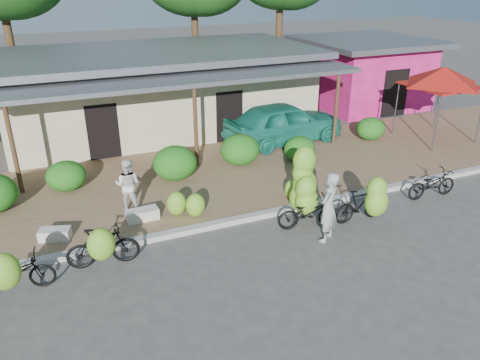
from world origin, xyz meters
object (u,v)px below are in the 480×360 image
at_px(red_canopy, 443,76).
at_px(sack_far, 55,234).
at_px(vendor, 328,207).
at_px(bystander, 128,185).
at_px(bike_center, 306,195).
at_px(bike_right, 366,202).
at_px(sack_near, 142,215).
at_px(bike_far_right, 432,184).
at_px(teal_van, 284,122).
at_px(bike_far_left, 12,273).
at_px(bike_left, 102,246).

distance_m(red_canopy, sack_far, 14.84).
xyz_separation_m(vendor, bystander, (-4.29, 3.46, -0.06)).
xyz_separation_m(bike_center, bike_right, (1.41, -0.76, -0.16)).
xyz_separation_m(red_canopy, sack_far, (-14.49, -2.21, -2.35)).
distance_m(red_canopy, vendor, 9.58).
distance_m(bike_right, sack_near, 6.01).
relative_size(bike_far_right, vendor, 0.91).
bearing_deg(sack_near, bystander, 103.73).
distance_m(red_canopy, bike_center, 9.18).
relative_size(bike_center, bike_right, 1.33).
distance_m(red_canopy, sack_near, 12.64).
xyz_separation_m(red_canopy, bike_far_right, (-3.88, -3.93, -2.17)).
distance_m(bike_right, bike_far_right, 2.96).
height_order(red_canopy, sack_far, red_canopy).
relative_size(red_canopy, bike_far_right, 2.07).
bearing_deg(vendor, teal_van, -145.58).
bearing_deg(bike_center, bike_far_left, 104.24).
bearing_deg(red_canopy, teal_van, 161.37).
relative_size(vendor, bystander, 1.23).
xyz_separation_m(red_canopy, bystander, (-12.43, -1.31, -1.74)).
height_order(bystander, teal_van, teal_van).
xyz_separation_m(red_canopy, sack_near, (-12.24, -2.08, -2.34)).
relative_size(red_canopy, vendor, 1.89).
bearing_deg(bystander, bike_far_left, 70.62).
bearing_deg(bystander, bike_left, 94.49).
bearing_deg(bystander, sack_far, 51.50).
relative_size(bike_far_left, teal_van, 0.36).
relative_size(red_canopy, bike_right, 2.21).
relative_size(bike_left, bike_far_right, 1.01).
height_order(bike_far_left, sack_far, bike_far_left).
height_order(sack_near, vendor, vendor).
xyz_separation_m(sack_far, teal_van, (8.71, 4.16, 0.67)).
height_order(bike_center, bike_far_right, bike_center).
distance_m(red_canopy, teal_van, 6.32).
height_order(bike_right, vendor, vendor).
bearing_deg(vendor, bike_far_left, -41.72).
bearing_deg(bystander, bike_center, 177.74).
xyz_separation_m(sack_far, vendor, (6.35, -2.55, 0.67)).
bearing_deg(bike_right, bike_center, 63.02).
distance_m(red_canopy, bike_far_left, 16.06).
relative_size(red_canopy, teal_van, 0.74).
relative_size(bike_left, bike_right, 1.08).
bearing_deg(bike_far_left, bystander, -38.81).
bearing_deg(sack_far, bike_far_left, -116.24).
bearing_deg(teal_van, bike_right, 165.80).
distance_m(bike_far_right, vendor, 4.37).
height_order(red_canopy, bike_center, red_canopy).
bearing_deg(red_canopy, bike_center, -155.32).
bearing_deg(bystander, sack_near, 131.46).
relative_size(sack_near, bystander, 0.57).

